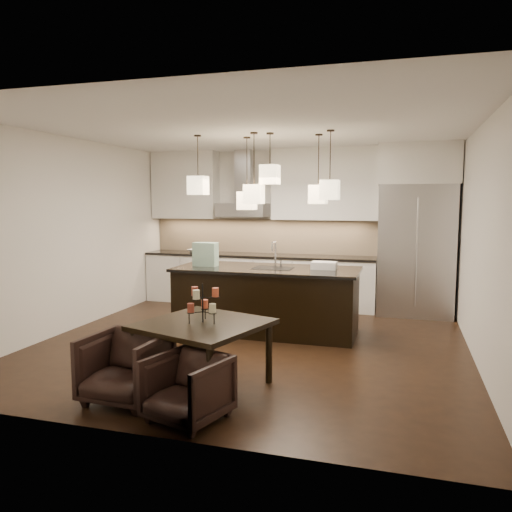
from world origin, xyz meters
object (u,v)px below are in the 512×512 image
(armchair_right, at_px, (187,388))
(dining_table, at_px, (203,355))
(refrigerator, at_px, (416,250))
(island_body, at_px, (267,301))
(armchair_left, at_px, (126,367))

(armchair_right, bearing_deg, dining_table, 119.34)
(refrigerator, height_order, armchair_right, refrigerator)
(island_body, xyz_separation_m, armchair_left, (-0.62, -2.79, -0.12))
(dining_table, relative_size, armchair_left, 1.56)
(refrigerator, bearing_deg, island_body, -139.82)
(dining_table, distance_m, armchair_left, 0.78)
(armchair_right, bearing_deg, armchair_left, 179.63)
(refrigerator, distance_m, armchair_right, 5.21)
(refrigerator, height_order, island_body, refrigerator)
(refrigerator, relative_size, dining_table, 1.91)
(island_body, relative_size, armchair_right, 4.03)
(dining_table, distance_m, armchair_right, 0.78)
(refrigerator, height_order, armchair_left, refrigerator)
(refrigerator, height_order, dining_table, refrigerator)
(dining_table, bearing_deg, armchair_right, -60.28)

